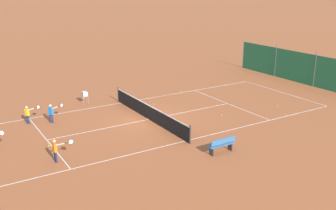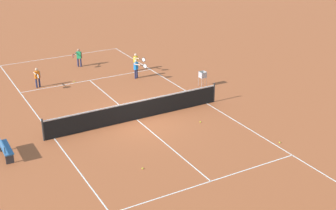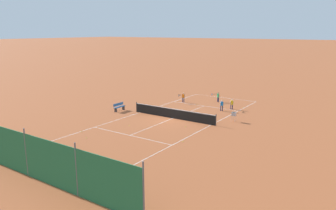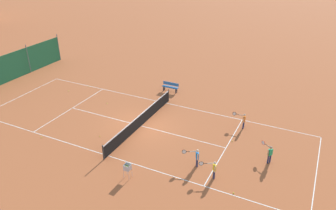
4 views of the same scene
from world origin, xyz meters
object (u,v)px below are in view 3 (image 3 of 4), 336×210
player_near_service (183,97)px  ball_hopper (234,115)px  player_near_baseline (232,103)px  tennis_ball_by_net_right (186,127)px  player_far_baseline (222,105)px  courtside_bench (119,107)px  player_far_service (218,96)px  tennis_ball_alley_right (86,138)px  tennis_net (173,113)px  tennis_ball_mid_court (243,107)px  tennis_ball_near_corner (82,131)px  tennis_ball_service_box (129,125)px  tennis_ball_far_corner (198,104)px  tennis_ball_by_net_left (183,141)px

player_near_service → ball_hopper: (-8.28, 4.48, -0.02)m
player_near_service → player_near_baseline: 6.19m
player_near_service → tennis_ball_by_net_right: 10.17m
player_far_baseline → courtside_bench: player_far_baseline is taller
player_far_service → tennis_ball_alley_right: size_ratio=18.09×
courtside_bench → tennis_ball_alley_right: bearing=115.8°
player_near_baseline → ball_hopper: 4.85m
tennis_net → tennis_ball_mid_court: bearing=-116.2°
tennis_ball_near_corner → tennis_ball_by_net_right: same height
tennis_net → tennis_ball_mid_court: size_ratio=139.09×
player_near_baseline → tennis_ball_service_box: size_ratio=17.04×
player_near_service → tennis_ball_service_box: 11.11m
tennis_ball_service_box → ball_hopper: ball_hopper is taller
player_far_service → tennis_ball_alley_right: bearing=81.4°
tennis_ball_mid_court → tennis_ball_alley_right: 18.07m
player_near_service → player_near_baseline: bearing=179.1°
player_near_baseline → tennis_ball_by_net_right: bearing=85.3°
tennis_ball_service_box → player_near_service: bearing=-84.1°
player_near_service → tennis_ball_near_corner: size_ratio=17.62×
player_near_baseline → player_far_baseline: player_far_baseline is taller
tennis_net → player_far_baseline: (-2.62, -5.34, 0.19)m
tennis_ball_near_corner → tennis_ball_far_corner: bearing=-102.0°
player_near_baseline → tennis_ball_by_net_right: 8.48m
tennis_net → tennis_ball_service_box: 4.73m
tennis_ball_by_net_left → tennis_ball_alley_right: 7.64m
tennis_ball_by_net_right → tennis_ball_service_box: bearing=29.9°
tennis_ball_near_corner → ball_hopper: (-9.29, -10.17, 0.63)m
player_near_service → tennis_ball_far_corner: bearing=175.7°
tennis_ball_by_net_left → tennis_net: bearing=-50.6°
tennis_net → tennis_ball_far_corner: bearing=-82.1°
ball_hopper → tennis_ball_by_net_right: bearing=55.5°
tennis_net → ball_hopper: size_ratio=10.31×
player_near_baseline → tennis_ball_service_box: bearing=65.2°
player_near_baseline → ball_hopper: player_near_baseline is taller
tennis_ball_far_corner → tennis_net: bearing=97.9°
tennis_ball_by_net_right → courtside_bench: courtside_bench is taller
tennis_ball_by_net_right → tennis_ball_far_corner: bearing=-67.7°
tennis_net → ball_hopper: bearing=-157.2°
player_far_baseline → tennis_ball_by_net_left: bearing=99.4°
tennis_ball_near_corner → ball_hopper: size_ratio=0.07×
tennis_ball_near_corner → player_near_baseline: bearing=-116.3°
tennis_ball_service_box → tennis_ball_far_corner: same height
tennis_ball_mid_court → tennis_ball_by_net_right: 9.97m
tennis_ball_by_net_left → tennis_ball_service_box: bearing=-9.1°
tennis_net → player_far_service: 9.17m
tennis_net → tennis_ball_mid_court: (-3.95, -8.04, -0.47)m
player_near_baseline → tennis_ball_alley_right: size_ratio=17.04×
player_far_baseline → tennis_ball_far_corner: player_far_baseline is taller
tennis_net → player_far_baseline: player_far_baseline is taller
tennis_ball_by_net_left → ball_hopper: bearing=-96.9°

